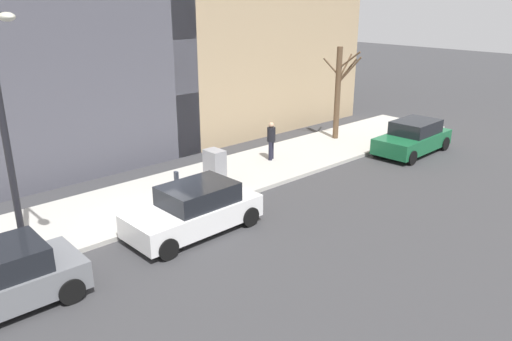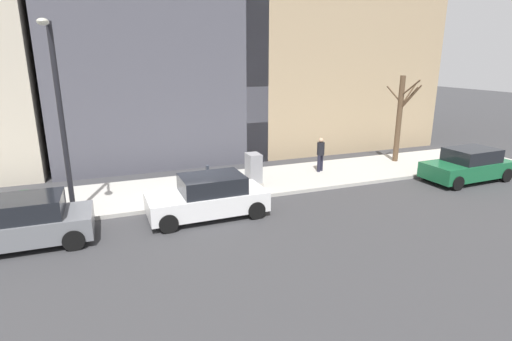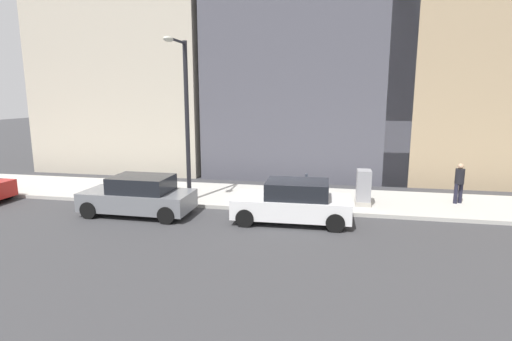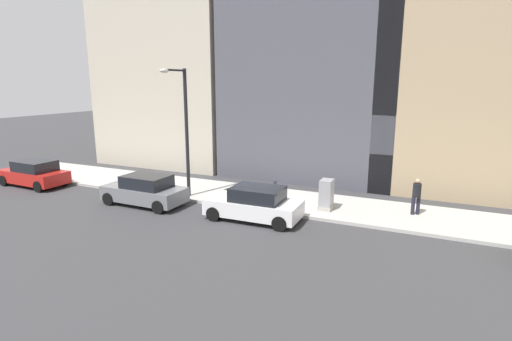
{
  "view_description": "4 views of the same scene",
  "coord_description": "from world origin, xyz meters",
  "px_view_note": "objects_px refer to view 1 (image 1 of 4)",
  "views": [
    {
      "loc": [
        -12.64,
        7.57,
        6.91
      ],
      "look_at": [
        -0.18,
        -3.81,
        1.0
      ],
      "focal_mm": 35.0,
      "sensor_mm": 36.0,
      "label": 1
    },
    {
      "loc": [
        -14.21,
        2.76,
        5.55
      ],
      "look_at": [
        0.08,
        -2.74,
        1.19
      ],
      "focal_mm": 28.0,
      "sensor_mm": 36.0,
      "label": 2
    },
    {
      "loc": [
        -14.97,
        -1.86,
        4.54
      ],
      "look_at": [
        0.53,
        1.19,
        1.55
      ],
      "focal_mm": 28.0,
      "sensor_mm": 36.0,
      "label": 3
    },
    {
      "loc": [
        -16.34,
        -7.61,
        6.01
      ],
      "look_at": [
        1.23,
        0.49,
        1.7
      ],
      "focal_mm": 28.0,
      "sensor_mm": 36.0,
      "label": 4
    }
  ],
  "objects_px": {
    "streetlamp": "(6,121)",
    "bare_tree": "(338,91)",
    "parked_car_green": "(413,138)",
    "parking_meter": "(177,186)",
    "parked_car_white": "(195,210)",
    "utility_box": "(215,169)",
    "pedestrian_near_meter": "(271,139)"
  },
  "relations": [
    {
      "from": "parking_meter",
      "to": "utility_box",
      "type": "height_order",
      "value": "utility_box"
    },
    {
      "from": "parked_car_green",
      "to": "streetlamp",
      "type": "relative_size",
      "value": 0.66
    },
    {
      "from": "bare_tree",
      "to": "parked_car_green",
      "type": "bearing_deg",
      "value": -164.73
    },
    {
      "from": "streetlamp",
      "to": "bare_tree",
      "type": "bearing_deg",
      "value": -81.79
    },
    {
      "from": "bare_tree",
      "to": "pedestrian_near_meter",
      "type": "distance_m",
      "value": 5.06
    },
    {
      "from": "parking_meter",
      "to": "utility_box",
      "type": "bearing_deg",
      "value": -69.29
    },
    {
      "from": "parked_car_green",
      "to": "bare_tree",
      "type": "xyz_separation_m",
      "value": [
        3.69,
        1.01,
        1.81
      ]
    },
    {
      "from": "parked_car_white",
      "to": "bare_tree",
      "type": "relative_size",
      "value": 0.94
    },
    {
      "from": "bare_tree",
      "to": "pedestrian_near_meter",
      "type": "xyz_separation_m",
      "value": [
        -0.29,
        4.83,
        -1.46
      ]
    },
    {
      "from": "parked_car_white",
      "to": "parking_meter",
      "type": "distance_m",
      "value": 1.56
    },
    {
      "from": "streetlamp",
      "to": "bare_tree",
      "type": "height_order",
      "value": "streetlamp"
    },
    {
      "from": "parked_car_green",
      "to": "streetlamp",
      "type": "height_order",
      "value": "streetlamp"
    },
    {
      "from": "streetlamp",
      "to": "bare_tree",
      "type": "distance_m",
      "value": 16.08
    },
    {
      "from": "parking_meter",
      "to": "pedestrian_near_meter",
      "type": "distance_m",
      "value": 6.37
    },
    {
      "from": "parked_car_white",
      "to": "utility_box",
      "type": "xyz_separation_m",
      "value": [
        2.35,
        -2.61,
        0.11
      ]
    },
    {
      "from": "parked_car_white",
      "to": "bare_tree",
      "type": "bearing_deg",
      "value": -73.51
    },
    {
      "from": "parked_car_green",
      "to": "bare_tree",
      "type": "bearing_deg",
      "value": 12.99
    },
    {
      "from": "parked_car_white",
      "to": "streetlamp",
      "type": "relative_size",
      "value": 0.65
    },
    {
      "from": "pedestrian_near_meter",
      "to": "parked_car_green",
      "type": "bearing_deg",
      "value": 120.66
    },
    {
      "from": "parked_car_white",
      "to": "utility_box",
      "type": "relative_size",
      "value": 2.96
    },
    {
      "from": "parking_meter",
      "to": "streetlamp",
      "type": "distance_m",
      "value": 5.78
    },
    {
      "from": "streetlamp",
      "to": "pedestrian_near_meter",
      "type": "height_order",
      "value": "streetlamp"
    },
    {
      "from": "streetlamp",
      "to": "utility_box",
      "type": "bearing_deg",
      "value": -81.91
    },
    {
      "from": "utility_box",
      "to": "streetlamp",
      "type": "height_order",
      "value": "streetlamp"
    },
    {
      "from": "pedestrian_near_meter",
      "to": "parked_car_white",
      "type": "bearing_deg",
      "value": -1.99
    },
    {
      "from": "parking_meter",
      "to": "bare_tree",
      "type": "xyz_separation_m",
      "value": [
        2.12,
        -10.94,
        1.57
      ]
    },
    {
      "from": "parked_car_green",
      "to": "pedestrian_near_meter",
      "type": "bearing_deg",
      "value": 57.56
    },
    {
      "from": "parked_car_green",
      "to": "pedestrian_near_meter",
      "type": "relative_size",
      "value": 2.57
    },
    {
      "from": "parked_car_white",
      "to": "parking_meter",
      "type": "relative_size",
      "value": 3.14
    },
    {
      "from": "parking_meter",
      "to": "bare_tree",
      "type": "bearing_deg",
      "value": -79.03
    },
    {
      "from": "parked_car_green",
      "to": "pedestrian_near_meter",
      "type": "height_order",
      "value": "pedestrian_near_meter"
    },
    {
      "from": "parked_car_green",
      "to": "parking_meter",
      "type": "height_order",
      "value": "parked_car_green"
    }
  ]
}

